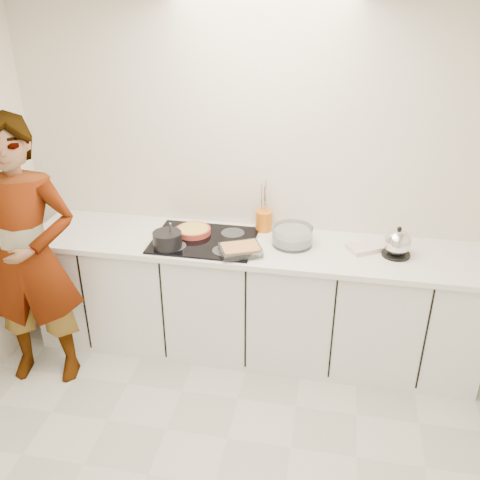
% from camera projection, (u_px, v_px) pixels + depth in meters
% --- Properties ---
extents(wall_back, '(3.60, 0.00, 2.60)m').
position_uv_depth(wall_back, '(261.00, 176.00, 3.87)').
color(wall_back, silver).
rests_on(wall_back, ground).
extents(base_cabinets, '(3.20, 0.58, 0.87)m').
position_uv_depth(base_cabinets, '(252.00, 301.00, 3.97)').
color(base_cabinets, white).
rests_on(base_cabinets, floor).
extents(countertop, '(3.24, 0.64, 0.04)m').
position_uv_depth(countertop, '(253.00, 246.00, 3.77)').
color(countertop, white).
rests_on(countertop, base_cabinets).
extents(hob, '(0.72, 0.54, 0.01)m').
position_uv_depth(hob, '(204.00, 240.00, 3.80)').
color(hob, black).
rests_on(hob, countertop).
extents(tart_dish, '(0.29, 0.29, 0.04)m').
position_uv_depth(tart_dish, '(193.00, 230.00, 3.87)').
color(tart_dish, '#B84032').
rests_on(tart_dish, hob).
extents(saucepan, '(0.22, 0.22, 0.19)m').
position_uv_depth(saucepan, '(167.00, 240.00, 3.66)').
color(saucepan, black).
rests_on(saucepan, hob).
extents(baking_dish, '(0.33, 0.29, 0.05)m').
position_uv_depth(baking_dish, '(240.00, 249.00, 3.59)').
color(baking_dish, silver).
rests_on(baking_dish, hob).
extents(mixing_bowl, '(0.38, 0.38, 0.13)m').
position_uv_depth(mixing_bowl, '(292.00, 237.00, 3.73)').
color(mixing_bowl, silver).
rests_on(mixing_bowl, countertop).
extents(tea_towel, '(0.25, 0.24, 0.03)m').
position_uv_depth(tea_towel, '(364.00, 248.00, 3.67)').
color(tea_towel, white).
rests_on(tea_towel, countertop).
extents(kettle, '(0.20, 0.20, 0.22)m').
position_uv_depth(kettle, '(397.00, 244.00, 3.57)').
color(kettle, black).
rests_on(kettle, countertop).
extents(utensil_crock, '(0.14, 0.14, 0.15)m').
position_uv_depth(utensil_crock, '(264.00, 221.00, 3.93)').
color(utensil_crock, orange).
rests_on(utensil_crock, countertop).
extents(cook, '(0.76, 0.56, 1.89)m').
position_uv_depth(cook, '(28.00, 258.00, 3.51)').
color(cook, white).
rests_on(cook, floor).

